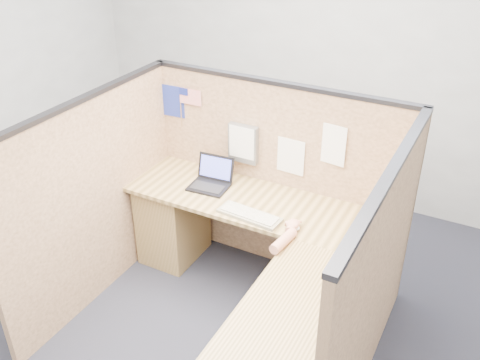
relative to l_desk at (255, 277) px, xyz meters
The scene contains 13 objects.
floor 0.52m from the l_desk, 122.80° to the right, with size 5.00×5.00×0.00m, color #222230.
wall_back 2.22m from the l_desk, 95.35° to the left, with size 5.00×5.00×0.00m, color #999B9E.
cubicle_partitions 0.44m from the l_desk, 142.47° to the left, with size 2.06×1.83×1.53m.
l_desk is the anchor object (origin of this frame).
laptop 0.83m from the l_desk, 142.88° to the left, with size 0.30×0.29×0.21m.
keyboard 0.42m from the l_desk, 127.14° to the left, with size 0.46×0.19×0.03m.
mouse 0.44m from the l_desk, 46.93° to the left, with size 0.10×0.06×0.04m, color silver.
hand_forearm 0.42m from the l_desk, 18.03° to the left, with size 0.10×0.36×0.08m.
blue_poster 1.52m from the l_desk, 147.27° to the left, with size 0.19×0.00×0.25m, color navy.
american_flag 1.45m from the l_desk, 143.86° to the left, with size 0.19×0.01×0.33m.
file_holder 1.01m from the l_desk, 123.68° to the left, with size 0.23×0.05×0.30m.
paper_left 1.05m from the l_desk, 71.78° to the left, with size 0.23×0.00×0.29m, color white.
paper_right 0.91m from the l_desk, 95.16° to the left, with size 0.21×0.00×0.27m, color white.
Camera 1 is at (1.41, -2.25, 2.76)m, focal length 40.00 mm.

